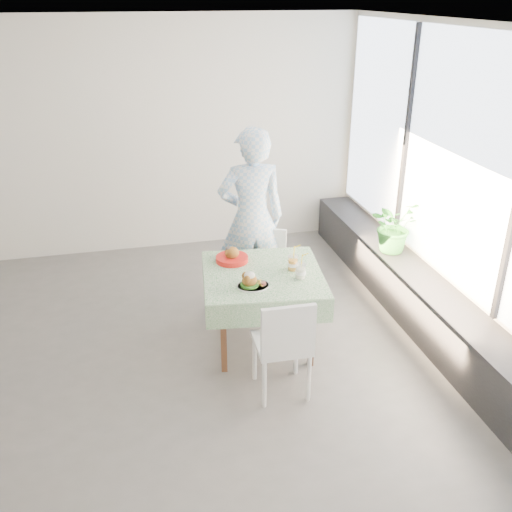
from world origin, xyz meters
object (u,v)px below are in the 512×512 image
object	(u,v)px
main_dish	(251,282)
potted_plant	(394,226)
juice_cup_orange	(293,263)
cafe_table	(263,301)
diner	(251,218)
chair_far	(264,284)
chair_near	(282,363)

from	to	relation	value
main_dish	potted_plant	distance (m)	1.96
main_dish	juice_cup_orange	xyz separation A→B (m)	(0.44, 0.23, 0.02)
cafe_table	diner	distance (m)	0.97
chair_far	main_dish	bearing A→B (deg)	-110.79
diner	potted_plant	xyz separation A→B (m)	(1.49, -0.18, -0.15)
chair_near	juice_cup_orange	size ratio (longest dim) A/B	3.26
chair_near	main_dish	bearing A→B (deg)	106.45
cafe_table	potted_plant	size ratio (longest dim) A/B	2.05
diner	juice_cup_orange	size ratio (longest dim) A/B	6.77
chair_far	chair_near	bearing A→B (deg)	-98.66
cafe_table	chair_near	world-z (taller)	chair_near
chair_far	diner	xyz separation A→B (m)	(-0.10, 0.14, 0.68)
chair_far	chair_near	size ratio (longest dim) A/B	0.90
diner	potted_plant	size ratio (longest dim) A/B	3.29
diner	main_dish	world-z (taller)	diner
diner	main_dish	bearing A→B (deg)	78.37
diner	juice_cup_orange	xyz separation A→B (m)	(0.18, -0.84, -0.13)
juice_cup_orange	potted_plant	size ratio (longest dim) A/B	0.49
chair_near	diner	xyz separation A→B (m)	(0.11, 1.55, 0.66)
chair_near	potted_plant	size ratio (longest dim) A/B	1.58
juice_cup_orange	potted_plant	bearing A→B (deg)	27.03
chair_near	potted_plant	xyz separation A→B (m)	(1.61, 1.37, 0.51)
chair_far	potted_plant	world-z (taller)	potted_plant
main_dish	juice_cup_orange	world-z (taller)	juice_cup_orange
chair_near	main_dish	xyz separation A→B (m)	(-0.14, 0.47, 0.51)
cafe_table	chair_near	distance (m)	0.73
cafe_table	juice_cup_orange	size ratio (longest dim) A/B	4.23
chair_far	chair_near	world-z (taller)	chair_near
chair_far	potted_plant	size ratio (longest dim) A/B	1.43
diner	main_dish	xyz separation A→B (m)	(-0.25, -1.07, -0.14)
main_dish	cafe_table	bearing A→B (deg)	55.74
main_dish	juice_cup_orange	size ratio (longest dim) A/B	1.01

